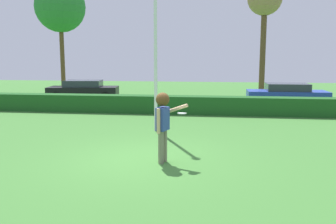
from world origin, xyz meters
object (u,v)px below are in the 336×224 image
Objects in this scene: parked_car_black at (83,89)px; birch_tree at (60,7)px; bare_elm_tree at (265,1)px; person at (163,118)px; lamppost at (155,29)px; parked_car_blue at (287,94)px; frisbee at (182,113)px.

birch_tree is at bearing 125.54° from parked_car_black.
bare_elm_tree is at bearing -0.10° from birch_tree.
lamppost is at bearing 102.24° from person.
parked_car_black is at bearing 125.09° from lamppost.
person is at bearing -59.24° from birch_tree.
parked_car_blue is at bearing -20.95° from birch_tree.
parked_car_blue is (5.11, 11.34, -0.46)m from person.
person is 4.72m from lamppost.
lamppost is at bearing -111.79° from bare_elm_tree.
frisbee is at bearing -71.50° from lamppost.
birch_tree is (-15.36, 5.88, 5.59)m from parked_car_blue.
frisbee is at bearing -59.65° from parked_car_black.
parked_car_blue is 8.22m from bare_elm_tree.
bare_elm_tree reaches higher than frisbee.
birch_tree is (-9.40, 13.30, 2.65)m from lamppost.
frisbee is at bearing -58.16° from birch_tree.
birch_tree is (-10.74, 17.29, 4.99)m from frisbee.
lamppost is at bearing -54.75° from birch_tree.
bare_elm_tree is (11.31, 4.73, 5.73)m from parked_car_black.
birch_tree is at bearing 121.84° from frisbee.
lamppost is 14.56m from bare_elm_tree.
lamppost reaches higher than person.
parked_car_blue is at bearing 67.93° from frisbee.
frisbee is at bearing -7.67° from person.
parked_car_black is at bearing -54.46° from birch_tree.
parked_car_black is 8.09m from birch_tree.
birch_tree reaches higher than lamppost.
lamppost is (-0.85, 3.93, 2.48)m from person.
bare_elm_tree reaches higher than parked_car_blue.
frisbee is 12.33m from parked_car_blue.
parked_car_black is (-6.86, 12.48, -0.46)m from person.
lamppost is at bearing 108.50° from frisbee.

